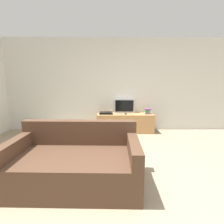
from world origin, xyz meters
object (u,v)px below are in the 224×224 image
tv_stand (125,123)px  book_stack (147,111)px  couch (76,164)px  set_top_box (106,113)px  television (124,106)px  remote_on_stand (126,114)px

tv_stand → book_stack: book_stack is taller
couch → set_top_box: 2.50m
television → set_top_box: size_ratio=1.68×
set_top_box → book_stack: bearing=1.7°
television → remote_on_stand: television is taller
tv_stand → remote_on_stand: 0.27m
remote_on_stand → set_top_box: size_ratio=0.51×
set_top_box → couch: bearing=-98.5°
tv_stand → set_top_box: bearing=-178.1°
television → remote_on_stand: bearing=-84.1°
book_stack → couch: bearing=-121.5°
couch → remote_on_stand: 2.63m
book_stack → set_top_box: 1.16m
remote_on_stand → set_top_box: set_top_box is taller
television → book_stack: 0.67m
tv_stand → book_stack: size_ratio=7.99×
book_stack → set_top_box: bearing=-178.3°
book_stack → remote_on_stand: 0.62m
remote_on_stand → set_top_box: bearing=179.4°
tv_stand → set_top_box: (-0.54, -0.02, 0.29)m
tv_stand → couch: 2.64m
television → couch: (-0.89, -2.66, -0.44)m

